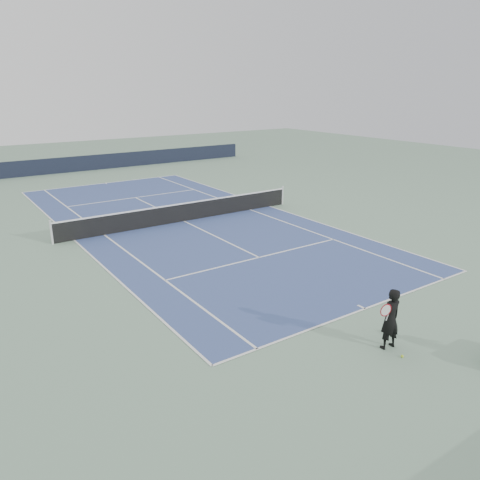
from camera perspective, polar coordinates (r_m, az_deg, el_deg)
ground at (r=23.88m, az=-6.84°, el=2.27°), size 80.00×80.00×0.00m
court_surface at (r=23.88m, az=-6.84°, el=2.28°), size 10.97×23.77×0.01m
tennis_net at (r=23.75m, az=-6.88°, el=3.44°), size 12.90×0.10×1.07m
windscreen_far at (r=40.17m, az=-18.97°, el=8.79°), size 30.00×0.25×1.20m
tennis_player at (r=12.77m, az=17.83°, el=-9.13°), size 0.78×0.51×1.66m
tennis_ball at (r=12.82m, az=19.17°, el=-13.23°), size 0.07×0.07×0.07m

